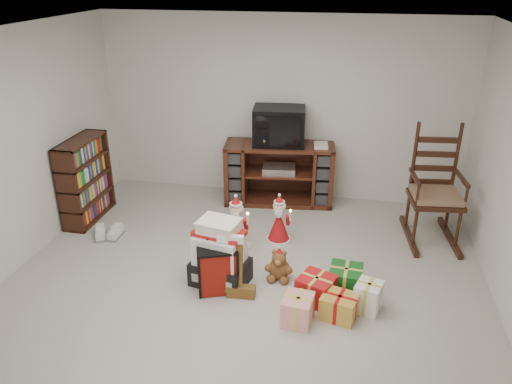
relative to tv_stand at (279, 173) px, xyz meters
The scene contains 13 objects.
room 2.36m from the tv_stand, 90.82° to the right, with size 5.01×5.01×2.51m.
tv_stand is the anchor object (origin of this frame).
bookshelf 2.55m from the tv_stand, 157.29° to the right, with size 0.29×0.88×1.08m.
rocking_chair 2.06m from the tv_stand, 17.46° to the right, with size 0.68×1.02×1.44m.
gift_pile 2.10m from the tv_stand, 97.72° to the right, with size 0.63×0.51×0.71m.
red_suitcase 2.26m from the tv_stand, 96.62° to the right, with size 0.42×0.32×0.58m.
stocking 2.25m from the tv_stand, 93.27° to the right, with size 0.31×0.13×0.66m, color #0D7615, non-canonical shape.
teddy_bear 1.93m from the tv_stand, 80.79° to the right, with size 0.23×0.20×0.34m.
santa_figurine 1.15m from the tv_stand, 80.87° to the right, with size 0.30×0.28×0.61m.
mrs_claus_figurine 1.41m from the tv_stand, 101.56° to the right, with size 0.33×0.31×0.68m.
sneaker_pair 2.39m from the tv_stand, 142.63° to the right, with size 0.36×0.30×0.10m.
gift_cluster 2.47m from the tv_stand, 67.99° to the right, with size 0.84×0.96×0.29m.
crt_television 0.67m from the tv_stand, 119.04° to the left, with size 0.73×0.56×0.50m.
Camera 1 is at (0.98, -4.10, 3.04)m, focal length 35.00 mm.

